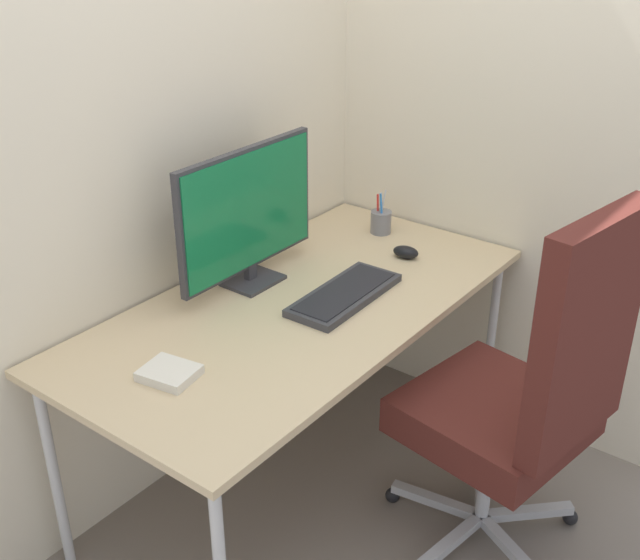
{
  "coord_description": "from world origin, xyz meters",
  "views": [
    {
      "loc": [
        -1.65,
        -1.34,
        1.86
      ],
      "look_at": [
        0.01,
        -0.08,
        0.8
      ],
      "focal_mm": 43.92,
      "sensor_mm": 36.0,
      "label": 1
    }
  ],
  "objects": [
    {
      "name": "ground_plane",
      "position": [
        0.0,
        0.0,
        0.0
      ],
      "size": [
        8.0,
        8.0,
        0.0
      ],
      "primitive_type": "plane",
      "color": "slate"
    },
    {
      "name": "wall_back",
      "position": [
        0.0,
        0.42,
        1.4
      ],
      "size": [
        2.53,
        0.04,
        2.8
      ],
      "primitive_type": "cube",
      "color": "beige",
      "rests_on": "ground_plane"
    },
    {
      "name": "wall_side_right",
      "position": [
        0.81,
        -0.14,
        1.4
      ],
      "size": [
        0.04,
        1.75,
        2.8
      ],
      "primitive_type": "cube",
      "color": "beige",
      "rests_on": "ground_plane"
    },
    {
      "name": "desk",
      "position": [
        0.0,
        0.0,
        0.66
      ],
      "size": [
        1.55,
        0.77,
        0.7
      ],
      "color": "#D1B78C",
      "rests_on": "ground_plane"
    },
    {
      "name": "office_chair",
      "position": [
        0.13,
        -0.71,
        0.59
      ],
      "size": [
        0.62,
        0.63,
        1.16
      ],
      "color": "black",
      "rests_on": "ground_plane"
    },
    {
      "name": "monitor",
      "position": [
        0.02,
        0.22,
        0.94
      ],
      "size": [
        0.59,
        0.14,
        0.45
      ],
      "color": "#333338",
      "rests_on": "desk"
    },
    {
      "name": "keyboard",
      "position": [
        0.11,
        -0.09,
        0.71
      ],
      "size": [
        0.42,
        0.18,
        0.03
      ],
      "color": "#333338",
      "rests_on": "desk"
    },
    {
      "name": "mouse",
      "position": [
        0.48,
        -0.09,
        0.72
      ],
      "size": [
        0.07,
        0.1,
        0.04
      ],
      "primitive_type": "ellipsoid",
      "rotation": [
        0.0,
        0.0,
        0.2
      ],
      "color": "black",
      "rests_on": "desk"
    },
    {
      "name": "pen_holder",
      "position": [
        0.61,
        0.1,
        0.75
      ],
      "size": [
        0.08,
        0.08,
        0.16
      ],
      "color": "slate",
      "rests_on": "desk"
    },
    {
      "name": "notebook",
      "position": [
        -0.53,
        0.01,
        0.71
      ],
      "size": [
        0.14,
        0.16,
        0.03
      ],
      "primitive_type": "cube",
      "rotation": [
        0.0,
        0.0,
        0.17
      ],
      "color": "silver",
      "rests_on": "desk"
    }
  ]
}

